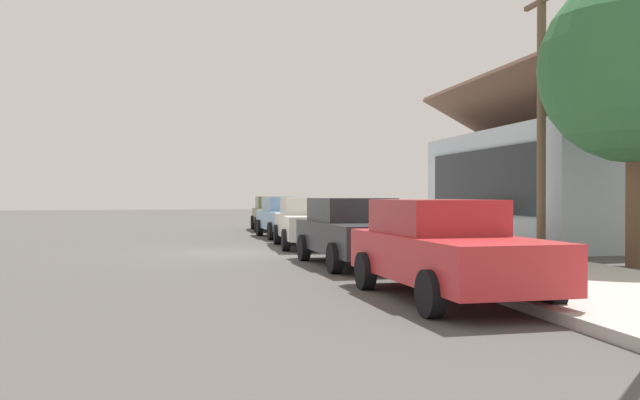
{
  "coord_description": "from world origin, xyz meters",
  "views": [
    {
      "loc": [
        20.28,
        -1.17,
        1.67
      ],
      "look_at": [
        -0.91,
        2.8,
        1.51
      ],
      "focal_mm": 39.5,
      "sensor_mm": 36.0,
      "label": 1
    }
  ],
  "objects_px": {
    "car_charcoal": "(355,231)",
    "car_cherry": "(444,248)",
    "shade_tree": "(636,68)",
    "traffic_light_main": "(565,13)",
    "car_ivory": "(309,221)",
    "utility_pole_wooden": "(541,111)",
    "fire_hydrant_red": "(368,233)",
    "car_olive": "(274,213)",
    "car_skyblue": "(287,217)"
  },
  "relations": [
    {
      "from": "traffic_light_main",
      "to": "car_skyblue",
      "type": "bearing_deg",
      "value": 179.78
    },
    {
      "from": "car_ivory",
      "to": "fire_hydrant_red",
      "type": "bearing_deg",
      "value": 50.87
    },
    {
      "from": "fire_hydrant_red",
      "to": "car_ivory",
      "type": "bearing_deg",
      "value": -131.34
    },
    {
      "from": "car_olive",
      "to": "car_skyblue",
      "type": "xyz_separation_m",
      "value": [
        5.57,
        -0.18,
        0.0
      ]
    },
    {
      "from": "car_olive",
      "to": "car_cherry",
      "type": "relative_size",
      "value": 0.9
    },
    {
      "from": "traffic_light_main",
      "to": "utility_pole_wooden",
      "type": "height_order",
      "value": "utility_pole_wooden"
    },
    {
      "from": "shade_tree",
      "to": "fire_hydrant_red",
      "type": "xyz_separation_m",
      "value": [
        -6.23,
        -4.72,
        -4.07
      ]
    },
    {
      "from": "car_olive",
      "to": "car_skyblue",
      "type": "height_order",
      "value": "same"
    },
    {
      "from": "car_skyblue",
      "to": "car_charcoal",
      "type": "distance_m",
      "value": 11.09
    },
    {
      "from": "car_olive",
      "to": "utility_pole_wooden",
      "type": "relative_size",
      "value": 0.58
    },
    {
      "from": "shade_tree",
      "to": "utility_pole_wooden",
      "type": "height_order",
      "value": "utility_pole_wooden"
    },
    {
      "from": "car_charcoal",
      "to": "fire_hydrant_red",
      "type": "xyz_separation_m",
      "value": [
        -4.53,
        1.49,
        -0.32
      ]
    },
    {
      "from": "car_ivory",
      "to": "shade_tree",
      "type": "distance_m",
      "value": 10.58
    },
    {
      "from": "car_olive",
      "to": "car_cherry",
      "type": "distance_m",
      "value": 22.16
    },
    {
      "from": "car_ivory",
      "to": "fire_hydrant_red",
      "type": "height_order",
      "value": "car_ivory"
    },
    {
      "from": "shade_tree",
      "to": "traffic_light_main",
      "type": "height_order",
      "value": "shade_tree"
    },
    {
      "from": "shade_tree",
      "to": "traffic_light_main",
      "type": "xyz_separation_m",
      "value": [
        8.03,
        -6.38,
        -1.08
      ]
    },
    {
      "from": "shade_tree",
      "to": "car_cherry",
      "type": "bearing_deg",
      "value": -57.85
    },
    {
      "from": "car_olive",
      "to": "car_skyblue",
      "type": "bearing_deg",
      "value": -0.36
    },
    {
      "from": "shade_tree",
      "to": "fire_hydrant_red",
      "type": "relative_size",
      "value": 9.56
    },
    {
      "from": "shade_tree",
      "to": "traffic_light_main",
      "type": "bearing_deg",
      "value": -38.46
    },
    {
      "from": "car_skyblue",
      "to": "utility_pole_wooden",
      "type": "relative_size",
      "value": 0.61
    },
    {
      "from": "car_charcoal",
      "to": "car_cherry",
      "type": "relative_size",
      "value": 1.01
    },
    {
      "from": "car_ivory",
      "to": "traffic_light_main",
      "type": "height_order",
      "value": "traffic_light_main"
    },
    {
      "from": "car_olive",
      "to": "traffic_light_main",
      "type": "xyz_separation_m",
      "value": [
        26.38,
        -0.25,
        2.68
      ]
    },
    {
      "from": "car_cherry",
      "to": "traffic_light_main",
      "type": "xyz_separation_m",
      "value": [
        4.22,
        -0.32,
        2.68
      ]
    },
    {
      "from": "traffic_light_main",
      "to": "utility_pole_wooden",
      "type": "bearing_deg",
      "value": 152.94
    },
    {
      "from": "traffic_light_main",
      "to": "fire_hydrant_red",
      "type": "relative_size",
      "value": 7.32
    },
    {
      "from": "car_olive",
      "to": "car_charcoal",
      "type": "xyz_separation_m",
      "value": [
        16.65,
        -0.09,
        0.0
      ]
    },
    {
      "from": "car_ivory",
      "to": "utility_pole_wooden",
      "type": "height_order",
      "value": "utility_pole_wooden"
    },
    {
      "from": "car_olive",
      "to": "car_ivory",
      "type": "xyz_separation_m",
      "value": [
        10.73,
        -0.17,
        0.0
      ]
    },
    {
      "from": "shade_tree",
      "to": "utility_pole_wooden",
      "type": "bearing_deg",
      "value": -166.72
    },
    {
      "from": "car_olive",
      "to": "car_cherry",
      "type": "height_order",
      "value": "same"
    },
    {
      "from": "utility_pole_wooden",
      "to": "shade_tree",
      "type": "bearing_deg",
      "value": 13.28
    },
    {
      "from": "car_skyblue",
      "to": "utility_pole_wooden",
      "type": "height_order",
      "value": "utility_pole_wooden"
    },
    {
      "from": "car_ivory",
      "to": "utility_pole_wooden",
      "type": "distance_m",
      "value": 7.86
    },
    {
      "from": "car_cherry",
      "to": "shade_tree",
      "type": "xyz_separation_m",
      "value": [
        -3.81,
        6.06,
        3.75
      ]
    },
    {
      "from": "car_charcoal",
      "to": "traffic_light_main",
      "type": "bearing_deg",
      "value": -4.29
    },
    {
      "from": "car_olive",
      "to": "traffic_light_main",
      "type": "height_order",
      "value": "traffic_light_main"
    },
    {
      "from": "car_cherry",
      "to": "utility_pole_wooden",
      "type": "distance_m",
      "value": 9.23
    },
    {
      "from": "car_charcoal",
      "to": "car_cherry",
      "type": "bearing_deg",
      "value": -1.73
    },
    {
      "from": "car_charcoal",
      "to": "utility_pole_wooden",
      "type": "bearing_deg",
      "value": 100.48
    },
    {
      "from": "car_olive",
      "to": "utility_pole_wooden",
      "type": "distance_m",
      "value": 16.53
    },
    {
      "from": "car_skyblue",
      "to": "car_cherry",
      "type": "bearing_deg",
      "value": -2.29
    },
    {
      "from": "car_cherry",
      "to": "fire_hydrant_red",
      "type": "distance_m",
      "value": 10.14
    },
    {
      "from": "shade_tree",
      "to": "fire_hydrant_red",
      "type": "bearing_deg",
      "value": -142.87
    },
    {
      "from": "car_olive",
      "to": "traffic_light_main",
      "type": "distance_m",
      "value": 26.52
    },
    {
      "from": "car_skyblue",
      "to": "traffic_light_main",
      "type": "distance_m",
      "value": 20.99
    },
    {
      "from": "shade_tree",
      "to": "fire_hydrant_red",
      "type": "height_order",
      "value": "shade_tree"
    },
    {
      "from": "shade_tree",
      "to": "traffic_light_main",
      "type": "distance_m",
      "value": 10.31
    }
  ]
}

